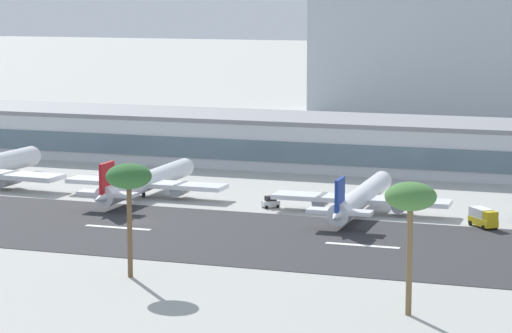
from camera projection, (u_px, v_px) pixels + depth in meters
name	position (u px, v px, depth m)	size (l,w,h in m)	color
ground_plane	(141.00, 222.00, 202.54)	(1400.00, 1400.00, 0.00)	#A8A8A3
runway_strip	(126.00, 228.00, 197.16)	(800.00, 40.32, 0.08)	#2D2D30
runway_centreline_dash_4	(118.00, 227.00, 197.67)	(12.00, 1.20, 0.01)	white
runway_centreline_dash_5	(362.00, 245.00, 183.90)	(12.00, 1.20, 0.01)	white
terminal_building	(333.00, 142.00, 264.87)	(190.19, 24.94, 11.30)	silver
airliner_red_tail_gate_1	(144.00, 183.00, 226.45)	(32.52, 43.46, 9.07)	white
airliner_navy_tail_gate_2	(360.00, 198.00, 209.63)	(32.56, 42.69, 8.91)	white
service_box_truck_0	(483.00, 217.00, 197.77)	(5.69, 6.14, 3.25)	gold
service_baggage_tug_1	(270.00, 202.00, 215.93)	(3.47, 3.30, 2.20)	white
palm_tree_1	(411.00, 200.00, 142.79)	(6.39, 6.39, 16.74)	brown
palm_tree_2	(129.00, 179.00, 161.93)	(6.41, 6.41, 16.14)	brown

